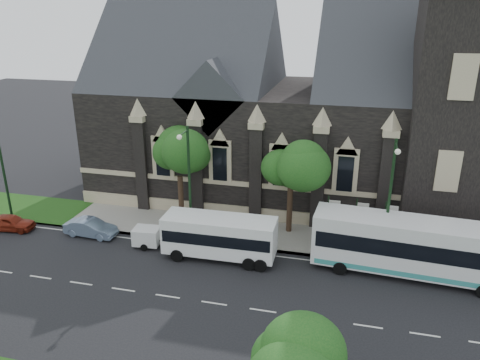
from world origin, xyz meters
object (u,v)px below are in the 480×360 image
(banner_flag_left, at_px, (331,217))
(tour_coach, at_px, (417,247))
(tree_walk_right, at_px, (295,162))
(box_trailer, at_px, (147,236))
(car_far_red, at_px, (10,223))
(street_lamp_mid, at_px, (188,179))
(tree_walk_left, at_px, (182,155))
(shuttle_bus, at_px, (220,235))
(street_lamp_far, at_px, (0,163))
(banner_flag_right, at_px, (388,223))
(banner_flag_center, at_px, (359,220))
(street_lamp_near, at_px, (390,197))
(sedan, at_px, (91,228))

(banner_flag_left, distance_m, tour_coach, 6.36)
(tree_walk_right, bearing_deg, tour_coach, -27.23)
(box_trailer, height_order, car_far_red, box_trailer)
(tour_coach, bearing_deg, street_lamp_mid, -179.14)
(tree_walk_left, distance_m, shuttle_bus, 8.05)
(street_lamp_far, distance_m, banner_flag_right, 30.47)
(street_lamp_mid, height_order, tour_coach, street_lamp_mid)
(tree_walk_right, xyz_separation_m, tour_coach, (8.78, -4.52, -3.70))
(street_lamp_mid, height_order, banner_flag_center, street_lamp_mid)
(banner_flag_center, bearing_deg, tour_coach, -37.15)
(street_lamp_mid, bearing_deg, tour_coach, -3.21)
(banner_flag_center, relative_size, box_trailer, 1.42)
(tree_walk_left, xyz_separation_m, street_lamp_near, (15.80, -3.61, -0.62))
(banner_flag_left, bearing_deg, street_lamp_mid, -169.50)
(tree_walk_right, relative_size, banner_flag_center, 1.95)
(banner_flag_center, bearing_deg, shuttle_bus, -159.32)
(street_lamp_near, relative_size, car_far_red, 2.37)
(street_lamp_mid, bearing_deg, street_lamp_far, 180.00)
(tour_coach, xyz_separation_m, box_trailer, (-18.91, -0.52, -1.28))
(banner_flag_left, bearing_deg, tree_walk_left, 171.98)
(tree_walk_right, xyz_separation_m, box_trailer, (-10.13, -5.03, -4.98))
(tour_coach, distance_m, sedan, 23.94)
(banner_flag_left, xyz_separation_m, car_far_red, (-25.01, -3.42, -1.74))
(street_lamp_mid, xyz_separation_m, banner_flag_right, (14.29, 1.91, -2.73))
(street_lamp_far, height_order, car_far_red, street_lamp_far)
(banner_flag_right, bearing_deg, banner_flag_center, 180.00)
(car_far_red, bearing_deg, banner_flag_left, -89.30)
(banner_flag_center, distance_m, car_far_red, 27.28)
(tree_walk_right, xyz_separation_m, street_lamp_mid, (-7.21, -3.62, -0.71))
(shuttle_bus, distance_m, sedan, 10.80)
(tour_coach, bearing_deg, banner_flag_right, 125.31)
(street_lamp_far, bearing_deg, tree_walk_right, 8.86)
(tree_walk_left, xyz_separation_m, car_far_red, (-12.92, -5.12, -5.09))
(tree_walk_right, height_order, street_lamp_near, street_lamp_near)
(banner_flag_center, distance_m, tour_coach, 4.65)
(car_far_red, bearing_deg, street_lamp_far, 33.15)
(banner_flag_center, bearing_deg, sedan, -172.11)
(tour_coach, xyz_separation_m, sedan, (-23.90, 0.00, -1.43))
(tree_walk_right, bearing_deg, box_trailer, -153.58)
(street_lamp_near, height_order, street_lamp_far, same)
(street_lamp_far, xyz_separation_m, tour_coach, (31.99, -0.90, -2.99))
(tree_walk_right, bearing_deg, sedan, -163.39)
(street_lamp_near, relative_size, box_trailer, 3.19)
(street_lamp_near, relative_size, banner_flag_center, 2.25)
(street_lamp_far, height_order, banner_flag_left, street_lamp_far)
(banner_flag_right, bearing_deg, box_trailer, -169.07)
(street_lamp_near, xyz_separation_m, banner_flag_left, (-3.71, 1.91, -2.73))
(tree_walk_right, height_order, tree_walk_left, tree_walk_right)
(street_lamp_near, bearing_deg, box_trailer, -175.22)
(banner_flag_center, bearing_deg, tree_walk_left, 173.11)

